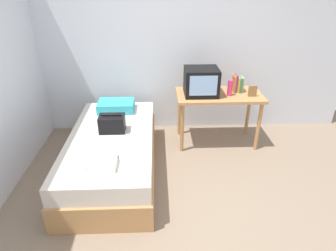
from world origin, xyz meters
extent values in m
plane|color=#84705B|center=(0.00, 0.00, 0.00)|extent=(8.00, 8.00, 0.00)
cube|color=silver|center=(0.00, 2.00, 1.30)|extent=(5.20, 0.10, 2.60)
cube|color=#B27F4C|center=(-0.84, 0.79, 0.15)|extent=(1.00, 2.00, 0.30)
cube|color=beige|center=(-0.84, 0.79, 0.41)|extent=(0.97, 1.94, 0.21)
cube|color=#B27F4C|center=(0.56, 1.45, 0.73)|extent=(1.16, 0.60, 0.04)
cylinder|color=#B27F4C|center=(0.04, 1.21, 0.35)|extent=(0.05, 0.05, 0.71)
cylinder|color=#B27F4C|center=(1.08, 1.21, 0.35)|extent=(0.05, 0.05, 0.71)
cylinder|color=#B27F4C|center=(0.04, 1.69, 0.35)|extent=(0.05, 0.05, 0.71)
cylinder|color=#B27F4C|center=(1.08, 1.69, 0.35)|extent=(0.05, 0.05, 0.71)
cube|color=black|center=(0.30, 1.44, 0.93)|extent=(0.44, 0.38, 0.36)
cube|color=#8CB2E0|center=(0.30, 1.25, 0.94)|extent=(0.35, 0.01, 0.26)
cylinder|color=#E53372|center=(0.68, 1.39, 0.86)|extent=(0.06, 0.06, 0.21)
cube|color=#CC7233|center=(0.77, 1.54, 0.86)|extent=(0.02, 0.15, 0.23)
cube|color=#7A3D89|center=(0.80, 1.54, 0.87)|extent=(0.03, 0.13, 0.24)
cube|color=gold|center=(0.82, 1.54, 0.85)|extent=(0.02, 0.16, 0.21)
cube|color=#337F47|center=(0.85, 1.54, 0.85)|extent=(0.03, 0.17, 0.20)
cube|color=gray|center=(0.88, 1.54, 0.85)|extent=(0.03, 0.13, 0.21)
cube|color=olive|center=(0.97, 1.34, 0.82)|extent=(0.11, 0.02, 0.15)
cube|color=#33A8B7|center=(-0.85, 1.48, 0.58)|extent=(0.49, 0.34, 0.13)
cube|color=black|center=(-0.82, 0.88, 0.61)|extent=(0.30, 0.20, 0.20)
cylinder|color=black|center=(-0.82, 0.88, 0.73)|extent=(0.24, 0.02, 0.02)
cube|color=white|center=(-1.02, 0.51, 0.52)|extent=(0.21, 0.29, 0.01)
cube|color=black|center=(-0.71, 0.25, 0.52)|extent=(0.04, 0.16, 0.02)
cube|color=#B7B7BC|center=(-0.95, 0.91, 0.52)|extent=(0.04, 0.14, 0.02)
cube|color=white|center=(-0.83, 0.15, 0.55)|extent=(0.28, 0.22, 0.07)
camera|label=1|loc=(-0.28, -2.15, 2.16)|focal=30.41mm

